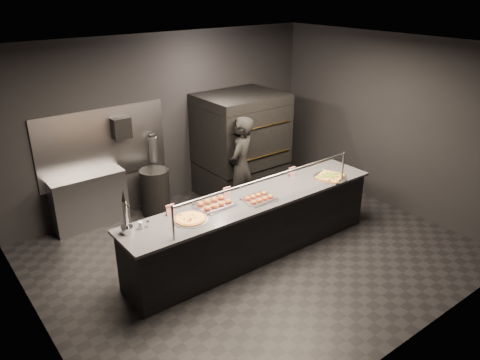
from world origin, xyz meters
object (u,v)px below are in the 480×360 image
(prep_shelf, at_px, (90,201))
(square_pizza, at_px, (330,177))
(pizza_oven, at_px, (241,144))
(slider_tray_b, at_px, (259,198))
(round_pizza, at_px, (190,219))
(worker, at_px, (241,167))
(beer_tap, at_px, (126,221))
(service_counter, at_px, (255,226))
(slider_tray_a, at_px, (214,204))
(towel_dispenser, at_px, (121,128))
(fire_extinguisher, at_px, (153,149))
(trash_bin, at_px, (155,192))

(prep_shelf, xyz_separation_m, square_pizza, (3.00, -2.47, 0.49))
(pizza_oven, height_order, slider_tray_b, pizza_oven)
(round_pizza, height_order, worker, worker)
(beer_tap, relative_size, round_pizza, 1.23)
(pizza_oven, bearing_deg, service_counter, -122.27)
(service_counter, distance_m, round_pizza, 1.19)
(slider_tray_a, relative_size, worker, 0.32)
(service_counter, relative_size, round_pizza, 8.63)
(towel_dispenser, relative_size, beer_tap, 0.60)
(service_counter, bearing_deg, beer_tap, 174.54)
(prep_shelf, bearing_deg, towel_dispenser, 5.71)
(beer_tap, distance_m, worker, 2.71)
(service_counter, relative_size, pizza_oven, 2.15)
(prep_shelf, relative_size, square_pizza, 2.31)
(fire_extinguisher, xyz_separation_m, square_pizza, (1.75, -2.55, -0.12))
(pizza_oven, distance_m, fire_extinguisher, 1.63)
(service_counter, distance_m, beer_tap, 1.99)
(towel_dispenser, distance_m, fire_extinguisher, 0.74)
(beer_tap, xyz_separation_m, worker, (2.52, 0.98, -0.21))
(prep_shelf, bearing_deg, trash_bin, -14.06)
(beer_tap, bearing_deg, towel_dispenser, 66.09)
(service_counter, relative_size, prep_shelf, 3.42)
(prep_shelf, distance_m, slider_tray_b, 2.93)
(towel_dispenser, relative_size, round_pizza, 0.74)
(slider_tray_b, bearing_deg, slider_tray_a, 158.44)
(prep_shelf, relative_size, fire_extinguisher, 2.38)
(beer_tap, bearing_deg, slider_tray_a, -1.31)
(prep_shelf, distance_m, beer_tap, 2.25)
(square_pizza, bearing_deg, towel_dispenser, 132.16)
(prep_shelf, bearing_deg, fire_extinguisher, 3.66)
(service_counter, distance_m, prep_shelf, 2.82)
(pizza_oven, distance_m, worker, 0.94)
(service_counter, bearing_deg, slider_tray_a, 165.92)
(towel_dispenser, xyz_separation_m, beer_tap, (-0.98, -2.21, -0.46))
(prep_shelf, height_order, trash_bin, prep_shelf)
(pizza_oven, height_order, trash_bin, pizza_oven)
(service_counter, distance_m, pizza_oven, 2.30)
(prep_shelf, distance_m, towel_dispenser, 1.31)
(trash_bin, bearing_deg, pizza_oven, -5.07)
(round_pizza, relative_size, trash_bin, 0.58)
(service_counter, distance_m, worker, 1.38)
(slider_tray_b, bearing_deg, round_pizza, 175.69)
(round_pizza, bearing_deg, beer_tap, 166.90)
(slider_tray_a, bearing_deg, square_pizza, -8.53)
(slider_tray_a, height_order, worker, worker)
(pizza_oven, xyz_separation_m, towel_dispenser, (-2.10, 0.49, 0.58))
(slider_tray_b, height_order, worker, worker)
(trash_bin, bearing_deg, worker, -37.31)
(towel_dispenser, height_order, beer_tap, towel_dispenser)
(towel_dispenser, xyz_separation_m, slider_tray_a, (0.30, -2.24, -0.60))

